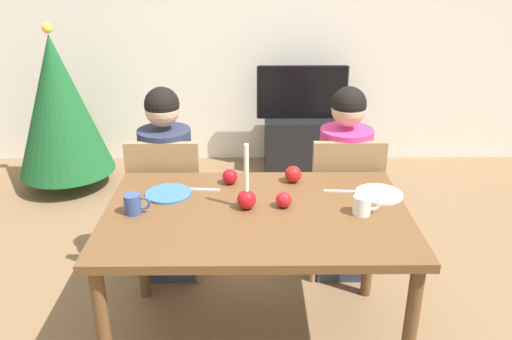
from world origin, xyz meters
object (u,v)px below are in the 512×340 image
(mug_right, at_px, (363,205))
(plate_left, at_px, (168,194))
(apple_by_right_mug, at_px, (293,174))
(christmas_tree, at_px, (59,106))
(apple_near_candle, at_px, (284,200))
(tv, at_px, (302,92))
(dining_table, at_px, (256,227))
(person_right_child, at_px, (343,187))
(mug_left, at_px, (133,204))
(chair_right, at_px, (343,199))
(tv_stand, at_px, (300,143))
(person_left_child, at_px, (168,188))
(chair_left, at_px, (168,199))
(candle_centerpiece, at_px, (247,195))
(plate_right, at_px, (379,194))
(apple_by_left_plate, at_px, (230,177))

(mug_right, bearing_deg, plate_left, 167.15)
(plate_left, relative_size, apple_by_right_mug, 2.60)
(christmas_tree, bearing_deg, apple_near_candle, -48.10)
(tv, xyz_separation_m, mug_right, (0.06, -2.33, 0.08))
(dining_table, bearing_deg, plate_left, 157.64)
(person_right_child, bearing_deg, apple_near_candle, -122.78)
(tv, distance_m, mug_left, 2.51)
(chair_right, bearing_deg, tv_stand, 93.22)
(person_left_child, height_order, apple_by_right_mug, person_left_child)
(chair_left, distance_m, tv_stand, 1.95)
(candle_centerpiece, bearing_deg, chair_left, 128.92)
(person_right_child, distance_m, plate_right, 0.52)
(apple_by_left_plate, height_order, apple_by_right_mug, apple_by_right_mug)
(chair_left, distance_m, mug_left, 0.69)
(dining_table, distance_m, mug_left, 0.57)
(chair_right, xyz_separation_m, christmas_tree, (-2.08, 1.32, 0.19))
(person_left_child, xyz_separation_m, person_right_child, (1.03, 0.00, 0.00))
(apple_by_right_mug, bearing_deg, person_left_child, 155.82)
(chair_right, relative_size, plate_right, 3.93)
(dining_table, relative_size, apple_by_right_mug, 16.22)
(chair_right, distance_m, plate_right, 0.51)
(tv_stand, xyz_separation_m, christmas_tree, (-1.98, -0.37, 0.46))
(plate_right, relative_size, apple_by_left_plate, 2.91)
(chair_left, height_order, christmas_tree, christmas_tree)
(chair_left, xyz_separation_m, plate_right, (1.11, -0.44, 0.24))
(person_left_child, relative_size, candle_centerpiece, 3.70)
(person_left_child, xyz_separation_m, apple_near_candle, (0.64, -0.60, 0.22))
(christmas_tree, distance_m, apple_by_left_plate, 2.16)
(chair_left, relative_size, tv_stand, 1.41)
(chair_left, distance_m, plate_left, 0.50)
(apple_near_candle, bearing_deg, candle_centerpiece, -176.42)
(person_left_child, height_order, apple_by_left_plate, person_left_child)
(tv_stand, bearing_deg, person_left_child, -119.30)
(chair_left, distance_m, apple_near_candle, 0.90)
(christmas_tree, relative_size, candle_centerpiece, 4.25)
(dining_table, distance_m, apple_near_candle, 0.18)
(apple_near_candle, bearing_deg, apple_by_right_mug, 77.27)
(apple_by_left_plate, bearing_deg, mug_left, -142.93)
(plate_left, height_order, apple_by_left_plate, apple_by_left_plate)
(christmas_tree, distance_m, plate_right, 2.79)
(person_left_child, xyz_separation_m, plate_right, (1.11, -0.48, 0.19))
(mug_left, bearing_deg, plate_left, 56.42)
(plate_right, height_order, apple_by_left_plate, apple_by_left_plate)
(mug_right, height_order, apple_by_left_plate, mug_right)
(person_left_child, height_order, tv_stand, person_left_child)
(plate_right, bearing_deg, christmas_tree, 140.86)
(chair_left, bearing_deg, mug_right, -32.76)
(dining_table, xyz_separation_m, christmas_tree, (-1.56, 1.93, 0.04))
(plate_right, relative_size, mug_right, 1.85)
(mug_left, height_order, apple_by_right_mug, mug_left)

